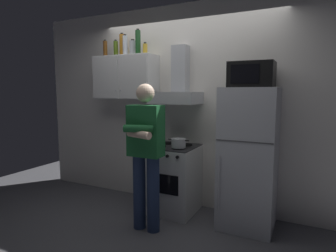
# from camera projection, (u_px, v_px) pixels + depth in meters

# --- Properties ---
(ground_plane) EXTENTS (7.00, 7.00, 0.00)m
(ground_plane) POSITION_uv_depth(u_px,v_px,m) (168.00, 218.00, 3.52)
(ground_plane) COLOR #4C4C51
(back_wall_tiled) EXTENTS (4.80, 0.10, 2.70)m
(back_wall_tiled) POSITION_uv_depth(u_px,v_px,m) (187.00, 107.00, 3.90)
(back_wall_tiled) COLOR silver
(back_wall_tiled) RESTS_ON ground_plane
(upper_cabinet) EXTENTS (0.90, 0.37, 0.60)m
(upper_cabinet) POSITION_uv_depth(u_px,v_px,m) (126.00, 78.00, 4.02)
(upper_cabinet) COLOR silver
(stove_oven) EXTENTS (0.60, 0.62, 0.87)m
(stove_oven) POSITION_uv_depth(u_px,v_px,m) (173.00, 178.00, 3.72)
(stove_oven) COLOR silver
(stove_oven) RESTS_ON ground_plane
(range_hood) EXTENTS (0.60, 0.44, 0.75)m
(range_hood) POSITION_uv_depth(u_px,v_px,m) (177.00, 88.00, 3.69)
(range_hood) COLOR #B7BABF
(refrigerator) EXTENTS (0.60, 0.62, 1.60)m
(refrigerator) POSITION_uv_depth(u_px,v_px,m) (248.00, 158.00, 3.26)
(refrigerator) COLOR silver
(refrigerator) RESTS_ON ground_plane
(microwave) EXTENTS (0.48, 0.37, 0.28)m
(microwave) POSITION_uv_depth(u_px,v_px,m) (252.00, 75.00, 3.16)
(microwave) COLOR black
(microwave) RESTS_ON refrigerator
(person_standing) EXTENTS (0.38, 0.33, 1.64)m
(person_standing) POSITION_uv_depth(u_px,v_px,m) (146.00, 151.00, 3.14)
(person_standing) COLOR navy
(person_standing) RESTS_ON ground_plane
(cooking_pot) EXTENTS (0.28, 0.18, 0.11)m
(cooking_pot) POSITION_uv_depth(u_px,v_px,m) (179.00, 143.00, 3.49)
(cooking_pot) COLOR #B7BABF
(cooking_pot) RESTS_ON stove_oven
(bottle_vodka_clear) EXTENTS (0.07, 0.07, 0.29)m
(bottle_vodka_clear) POSITION_uv_depth(u_px,v_px,m) (125.00, 46.00, 3.96)
(bottle_vodka_clear) COLOR silver
(bottle_vodka_clear) RESTS_ON upper_cabinet
(bottle_wine_green) EXTENTS (0.07, 0.07, 0.34)m
(bottle_wine_green) POSITION_uv_depth(u_px,v_px,m) (138.00, 42.00, 3.84)
(bottle_wine_green) COLOR #19471E
(bottle_wine_green) RESTS_ON upper_cabinet
(bottle_spice_jar) EXTENTS (0.06, 0.06, 0.16)m
(bottle_spice_jar) POSITION_uv_depth(u_px,v_px,m) (145.00, 49.00, 3.81)
(bottle_spice_jar) COLOR gold
(bottle_spice_jar) RESTS_ON upper_cabinet
(bottle_olive_oil) EXTENTS (0.06, 0.06, 0.23)m
(bottle_olive_oil) POSITION_uv_depth(u_px,v_px,m) (116.00, 49.00, 4.06)
(bottle_olive_oil) COLOR #4C6B19
(bottle_olive_oil) RESTS_ON upper_cabinet
(bottle_beer_brown) EXTENTS (0.06, 0.06, 0.25)m
(bottle_beer_brown) POSITION_uv_depth(u_px,v_px,m) (105.00, 49.00, 4.14)
(bottle_beer_brown) COLOR brown
(bottle_beer_brown) RESTS_ON upper_cabinet
(bottle_liquor_amber) EXTENTS (0.07, 0.07, 0.32)m
(bottle_liquor_amber) POSITION_uv_depth(u_px,v_px,m) (122.00, 45.00, 4.03)
(bottle_liquor_amber) COLOR #B7721E
(bottle_liquor_amber) RESTS_ON upper_cabinet
(bottle_canister_steel) EXTENTS (0.09, 0.09, 0.22)m
(bottle_canister_steel) POSITION_uv_depth(u_px,v_px,m) (133.00, 48.00, 3.94)
(bottle_canister_steel) COLOR #B2B5BA
(bottle_canister_steel) RESTS_ON upper_cabinet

